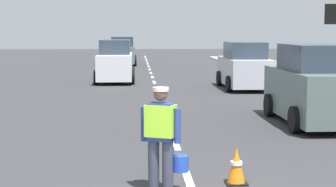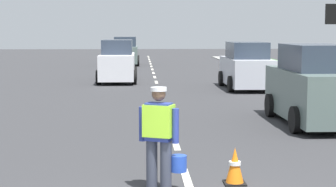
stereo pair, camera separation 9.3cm
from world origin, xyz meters
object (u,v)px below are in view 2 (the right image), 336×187
traffic_cone_near (235,166)px  road_worker (160,134)px  car_parked_curbside (314,87)px  car_oncoming_third (125,52)px  car_oncoming_second (117,62)px  car_parked_far (246,67)px

traffic_cone_near → road_worker: bearing=-164.7°
traffic_cone_near → car_parked_curbside: size_ratio=0.14×
traffic_cone_near → car_oncoming_third: 31.99m
car_oncoming_third → car_oncoming_second: size_ratio=0.90×
car_parked_curbside → car_oncoming_second: 14.12m
car_oncoming_third → car_parked_far: car_oncoming_third is taller
car_oncoming_second → car_parked_far: size_ratio=1.00×
car_oncoming_second → car_parked_far: car_oncoming_second is taller
traffic_cone_near → car_parked_curbside: car_parked_curbside is taller
car_parked_curbside → car_oncoming_third: car_parked_curbside is taller
road_worker → car_oncoming_second: (-1.43, 19.05, 0.04)m
road_worker → traffic_cone_near: size_ratio=2.69×
car_parked_curbside → car_oncoming_second: (-5.84, 12.86, -0.05)m
car_parked_curbside → car_oncoming_second: size_ratio=1.01×
road_worker → car_oncoming_third: 32.25m
traffic_cone_near → car_oncoming_second: bearing=98.2°
traffic_cone_near → car_parked_far: size_ratio=0.14×
car_oncoming_third → road_worker: bearing=-87.5°
road_worker → traffic_cone_near: road_worker is taller
car_oncoming_third → car_oncoming_second: 13.16m
car_oncoming_second → car_parked_curbside: bearing=-65.6°
car_parked_curbside → car_oncoming_third: 26.66m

